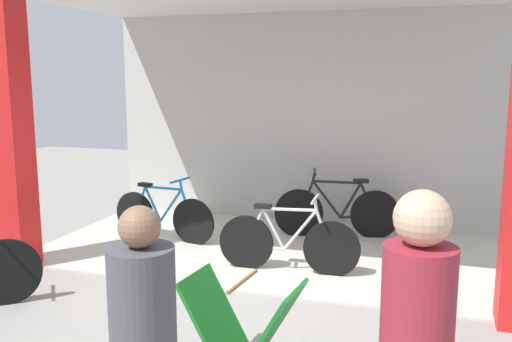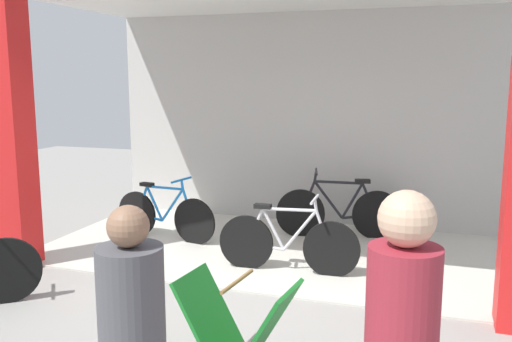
{
  "view_description": "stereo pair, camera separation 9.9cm",
  "coord_description": "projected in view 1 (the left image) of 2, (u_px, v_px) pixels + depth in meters",
  "views": [
    {
      "loc": [
        1.83,
        -5.13,
        2.19
      ],
      "look_at": [
        0.0,
        0.75,
        1.15
      ],
      "focal_mm": 38.72,
      "sensor_mm": 36.0,
      "label": 1
    },
    {
      "loc": [
        1.93,
        -5.1,
        2.19
      ],
      "look_at": [
        0.0,
        0.75,
        1.15
      ],
      "focal_mm": 38.72,
      "sensor_mm": 36.0,
      "label": 2
    }
  ],
  "objects": [
    {
      "name": "ground_plane",
      "position": [
        234.0,
        291.0,
        5.73
      ],
      "size": [
        19.72,
        19.72,
        0.0
      ],
      "primitive_type": "plane",
      "color": "gray",
      "rests_on": "ground"
    },
    {
      "name": "shop_facade",
      "position": [
        275.0,
        81.0,
        6.83
      ],
      "size": [
        6.06,
        3.32,
        4.03
      ],
      "color": "beige",
      "rests_on": "ground"
    },
    {
      "name": "bicycle_inside_0",
      "position": [
        288.0,
        243.0,
        6.23
      ],
      "size": [
        1.62,
        0.44,
        0.89
      ],
      "color": "black",
      "rests_on": "ground"
    },
    {
      "name": "bicycle_inside_1",
      "position": [
        163.0,
        215.0,
        7.49
      ],
      "size": [
        1.58,
        0.44,
        0.88
      ],
      "color": "black",
      "rests_on": "ground"
    },
    {
      "name": "bicycle_inside_2",
      "position": [
        337.0,
        211.0,
        7.6
      ],
      "size": [
        1.69,
        0.52,
        0.95
      ],
      "color": "black",
      "rests_on": "ground"
    },
    {
      "name": "sandwich_board_sign",
      "position": [
        243.0,
        328.0,
        4.06
      ],
      "size": [
        0.91,
        0.58,
        0.76
      ],
      "color": "#197226",
      "rests_on": "ground"
    }
  ]
}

